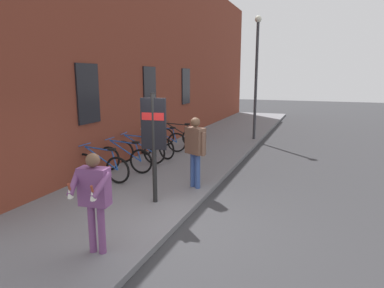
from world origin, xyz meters
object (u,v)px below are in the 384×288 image
(bicycle_under_window, at_px, (125,159))
(bicycle_nearest_sign, at_px, (178,137))
(bicycle_end_of_row, at_px, (101,167))
(transit_info_sign, at_px, (154,131))
(bicycle_far_end, at_px, (163,141))
(bicycle_leaning_wall, at_px, (139,152))
(street_lamp, at_px, (256,68))
(bicycle_beside_lamp, at_px, (156,146))
(pedestrian_near_bus, at_px, (195,145))
(tourist_with_hotdogs, at_px, (94,193))

(bicycle_under_window, bearing_deg, bicycle_nearest_sign, 0.02)
(bicycle_end_of_row, relative_size, transit_info_sign, 0.74)
(bicycle_under_window, height_order, bicycle_far_end, same)
(bicycle_end_of_row, xyz_separation_m, bicycle_nearest_sign, (4.91, -0.11, 0.00))
(bicycle_leaning_wall, bearing_deg, street_lamp, -25.13)
(bicycle_beside_lamp, distance_m, street_lamp, 5.91)
(bicycle_far_end, distance_m, street_lamp, 5.30)
(bicycle_end_of_row, distance_m, bicycle_leaning_wall, 1.99)
(bicycle_end_of_row, height_order, pedestrian_near_bus, pedestrian_near_bus)
(bicycle_under_window, relative_size, bicycle_nearest_sign, 1.01)
(bicycle_far_end, distance_m, tourist_with_hotdogs, 7.36)
(bicycle_leaning_wall, xyz_separation_m, bicycle_nearest_sign, (2.91, -0.11, 0.00))
(bicycle_leaning_wall, xyz_separation_m, bicycle_far_end, (1.87, 0.04, 0.00))
(bicycle_far_end, bearing_deg, bicycle_leaning_wall, -178.73)
(bicycle_beside_lamp, xyz_separation_m, pedestrian_near_bus, (-2.51, -2.39, 0.69))
(bicycle_leaning_wall, xyz_separation_m, pedestrian_near_bus, (-1.56, -2.50, 0.69))
(bicycle_nearest_sign, height_order, pedestrian_near_bus, pedestrian_near_bus)
(transit_info_sign, distance_m, tourist_with_hotdogs, 2.39)
(bicycle_leaning_wall, distance_m, transit_info_sign, 3.66)
(bicycle_beside_lamp, distance_m, bicycle_nearest_sign, 1.96)
(bicycle_under_window, xyz_separation_m, bicycle_nearest_sign, (3.91, 0.00, 0.00))
(tourist_with_hotdogs, bearing_deg, pedestrian_near_bus, -5.26)
(bicycle_leaning_wall, xyz_separation_m, tourist_with_hotdogs, (-5.11, -2.17, 0.61))
(bicycle_far_end, xyz_separation_m, transit_info_sign, (-4.68, -2.06, 1.21))
(pedestrian_near_bus, bearing_deg, street_lamp, -0.95)
(bicycle_beside_lamp, bearing_deg, bicycle_under_window, 179.91)
(pedestrian_near_bus, bearing_deg, tourist_with_hotdogs, 174.74)
(bicycle_end_of_row, relative_size, tourist_with_hotdogs, 1.09)
(bicycle_nearest_sign, bearing_deg, bicycle_under_window, -179.98)
(bicycle_under_window, xyz_separation_m, pedestrian_near_bus, (-0.57, -2.39, 0.69))
(tourist_with_hotdogs, bearing_deg, bicycle_beside_lamp, 18.74)
(transit_info_sign, xyz_separation_m, tourist_with_hotdogs, (-2.30, -0.15, -0.60))
(bicycle_leaning_wall, relative_size, bicycle_far_end, 0.99)
(bicycle_far_end, bearing_deg, pedestrian_near_bus, -143.52)
(tourist_with_hotdogs, bearing_deg, bicycle_end_of_row, 34.80)
(pedestrian_near_bus, xyz_separation_m, street_lamp, (7.14, -0.12, 2.00))
(bicycle_leaning_wall, distance_m, bicycle_beside_lamp, 0.96)
(transit_info_sign, bearing_deg, bicycle_end_of_row, 67.88)
(bicycle_nearest_sign, xyz_separation_m, tourist_with_hotdogs, (-8.03, -2.06, 0.61))
(bicycle_far_end, xyz_separation_m, pedestrian_near_bus, (-3.43, -2.54, 0.69))
(bicycle_end_of_row, relative_size, pedestrian_near_bus, 1.00)
(bicycle_far_end, xyz_separation_m, tourist_with_hotdogs, (-6.99, -2.21, 0.61))
(bicycle_end_of_row, xyz_separation_m, transit_info_sign, (-0.82, -2.02, 1.21))
(pedestrian_near_bus, relative_size, tourist_with_hotdogs, 1.09)
(bicycle_under_window, xyz_separation_m, tourist_with_hotdogs, (-4.12, -2.06, 0.61))
(street_lamp, bearing_deg, bicycle_leaning_wall, 154.87)
(bicycle_end_of_row, distance_m, bicycle_nearest_sign, 4.91)
(tourist_with_hotdogs, bearing_deg, bicycle_under_window, 26.56)
(bicycle_leaning_wall, height_order, bicycle_beside_lamp, same)
(pedestrian_near_bus, relative_size, street_lamp, 0.34)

